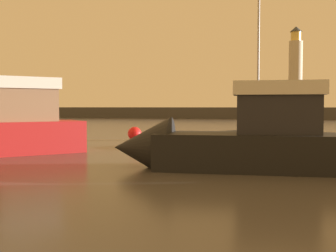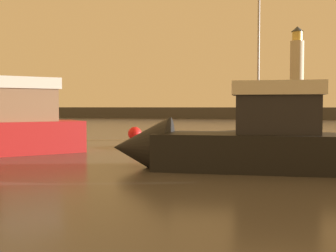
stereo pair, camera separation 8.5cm
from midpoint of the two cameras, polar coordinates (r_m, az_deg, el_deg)
The scene contains 7 objects.
ground_plane at distance 36.71m, azimuth 6.45°, elevation -0.47°, with size 220.00×220.00×0.00m, color #4C4742.
breakwater at distance 70.95m, azimuth 10.03°, elevation 1.78°, with size 79.03×5.74×1.87m, color #423F3D.
lighthouse at distance 71.16m, azimuth 17.08°, elevation 7.47°, with size 2.17×2.17×13.12m.
motorboat_1 at distance 13.41m, azimuth 8.91°, elevation -2.22°, with size 8.55×2.57×3.19m.
motorboat_4 at distance 28.30m, azimuth -20.85°, elevation 0.29°, with size 7.67×7.37×3.32m.
sailboat_moored at distance 22.71m, azimuth 13.03°, elevation -1.29°, with size 5.14×6.21×10.20m.
mooring_buoy at distance 24.66m, azimuth -4.71°, elevation -1.05°, with size 0.81×0.81×0.81m, color red.
Camera 1 is at (4.66, -1.93, 2.01)m, focal length 44.37 mm.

